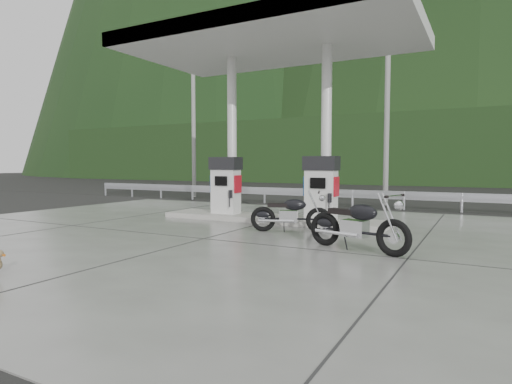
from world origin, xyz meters
The scene contains 16 objects.
ground centered at (0.00, 0.00, 0.00)m, with size 160.00×160.00×0.00m, color black.
forecourt_apron centered at (0.00, 0.00, 0.01)m, with size 18.00×14.00×0.02m, color slate.
pump_island centered at (0.00, 2.50, 0.10)m, with size 7.00×1.40×0.15m, color gray.
gas_pump_left centered at (-1.60, 2.50, 1.07)m, with size 0.95×0.55×1.80m, color silver, non-canonical shape.
gas_pump_right centered at (1.60, 2.50, 1.07)m, with size 0.95×0.55×1.80m, color silver, non-canonical shape.
canopy_column_left centered at (-1.60, 2.90, 2.67)m, with size 0.30×0.30×5.00m, color silver.
canopy_column_right centered at (1.60, 2.90, 2.67)m, with size 0.30×0.30×5.00m, color silver.
canopy_roof centered at (0.00, 2.50, 5.37)m, with size 8.50×5.00×0.40m, color silver.
guardrail centered at (0.00, 8.00, 0.71)m, with size 26.00×0.16×1.42m, color #B0B2B8, non-canonical shape.
road centered at (0.00, 11.50, 0.00)m, with size 60.00×7.00×0.01m, color black.
utility_pole_a centered at (-8.00, 9.50, 4.00)m, with size 0.22×0.22×8.00m, color gray.
utility_pole_b centered at (2.00, 9.50, 4.00)m, with size 0.22×0.22×8.00m, color gray.
tree_band centered at (0.00, 30.00, 3.00)m, with size 80.00×6.00×6.00m, color black.
forested_hills centered at (0.00, 60.00, 0.00)m, with size 100.00×40.00×140.00m, color black, non-canonical shape.
motorcycle_left centered at (1.36, 0.88, 0.48)m, with size 1.93×0.61×0.91m, color black, non-canonical shape.
motorcycle_right centered at (3.48, -0.66, 0.53)m, with size 2.14×0.68×1.01m, color black, non-canonical shape.
Camera 1 is at (5.68, -9.07, 1.74)m, focal length 30.00 mm.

